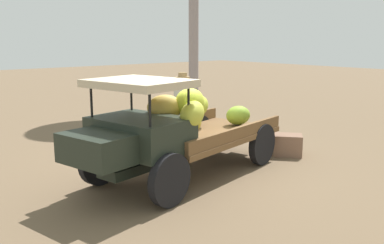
{
  "coord_description": "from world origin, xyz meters",
  "views": [
    {
      "loc": [
        4.86,
        6.14,
        2.49
      ],
      "look_at": [
        -0.15,
        0.16,
        0.96
      ],
      "focal_mm": 40.08,
      "sensor_mm": 36.0,
      "label": 1
    }
  ],
  "objects_px": {
    "farmer": "(183,105)",
    "loose_banana_bunch": "(116,146)",
    "truck": "(171,131)",
    "wooden_crate": "(288,145)"
  },
  "relations": [
    {
      "from": "farmer",
      "to": "loose_banana_bunch",
      "type": "xyz_separation_m",
      "value": [
        1.5,
        -0.5,
        -0.84
      ]
    },
    {
      "from": "truck",
      "to": "wooden_crate",
      "type": "relative_size",
      "value": 7.84
    },
    {
      "from": "truck",
      "to": "farmer",
      "type": "height_order",
      "value": "truck"
    },
    {
      "from": "truck",
      "to": "loose_banana_bunch",
      "type": "relative_size",
      "value": 8.42
    },
    {
      "from": "farmer",
      "to": "truck",
      "type": "bearing_deg",
      "value": -63.44
    },
    {
      "from": "wooden_crate",
      "to": "loose_banana_bunch",
      "type": "xyz_separation_m",
      "value": [
        2.73,
        -2.58,
        -0.08
      ]
    },
    {
      "from": "truck",
      "to": "wooden_crate",
      "type": "bearing_deg",
      "value": 162.73
    },
    {
      "from": "farmer",
      "to": "loose_banana_bunch",
      "type": "bearing_deg",
      "value": -128.23
    },
    {
      "from": "farmer",
      "to": "wooden_crate",
      "type": "xyz_separation_m",
      "value": [
        -1.23,
        2.07,
        -0.76
      ]
    },
    {
      "from": "truck",
      "to": "loose_banana_bunch",
      "type": "bearing_deg",
      "value": -107.29
    }
  ]
}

